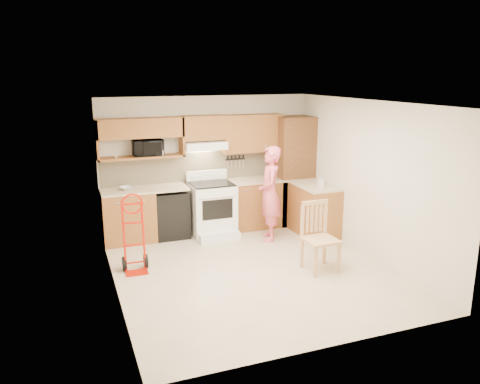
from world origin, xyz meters
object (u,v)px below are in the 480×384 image
microwave (148,148)px  range (213,205)px  person (270,194)px  hand_truck (134,237)px  dining_chair (321,237)px

microwave → range: size_ratio=0.45×
person → hand_truck: (-2.46, -0.61, -0.30)m
range → person: size_ratio=0.68×
range → person: (0.87, -0.57, 0.27)m
microwave → range: 1.55m
hand_truck → microwave: bearing=73.0°
range → hand_truck: size_ratio=1.05×
microwave → hand_truck: size_ratio=0.47×
person → dining_chair: 1.57m
person → dining_chair: bearing=23.6°
hand_truck → dining_chair: (2.61, -0.93, -0.03)m
person → dining_chair: size_ratio=1.62×
hand_truck → dining_chair: hand_truck is taller
dining_chair → person: bearing=94.4°
microwave → dining_chair: size_ratio=0.50×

